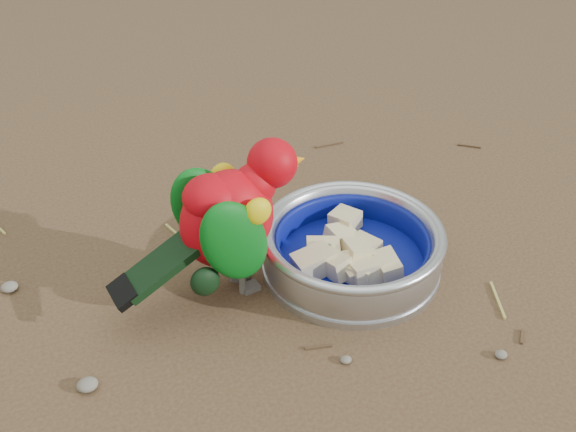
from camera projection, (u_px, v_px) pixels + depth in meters
name	position (u px, v px, depth m)	size (l,w,h in m)	color
ground	(293.00, 339.00, 0.71)	(60.00, 60.00, 0.00)	#503A26
food_bowl	(351.00, 263.00, 0.80)	(0.22, 0.22, 0.02)	#B2B2BA
bowl_wall	(352.00, 244.00, 0.79)	(0.22, 0.22, 0.04)	#B2B2BA
fruit_wedges	(352.00, 249.00, 0.79)	(0.13, 0.13, 0.03)	beige
lory_parrot	(231.00, 228.00, 0.73)	(0.11, 0.22, 0.18)	#B9040F
ground_debris	(320.00, 305.00, 0.75)	(0.90, 0.80, 0.01)	tan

